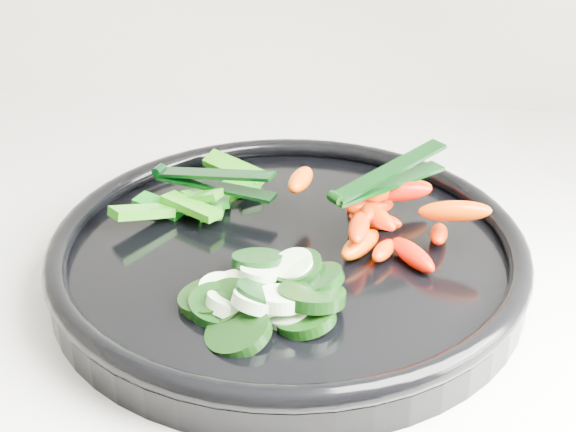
# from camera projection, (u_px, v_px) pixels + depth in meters

# --- Properties ---
(veggie_tray) EXTENTS (0.49, 0.49, 0.04)m
(veggie_tray) POSITION_uv_depth(u_px,v_px,m) (288.00, 254.00, 0.63)
(veggie_tray) COLOR black
(veggie_tray) RESTS_ON counter
(cucumber_pile) EXTENTS (0.13, 0.13, 0.04)m
(cucumber_pile) POSITION_uv_depth(u_px,v_px,m) (259.00, 297.00, 0.56)
(cucumber_pile) COLOR black
(cucumber_pile) RESTS_ON veggie_tray
(carrot_pile) EXTENTS (0.16, 0.16, 0.05)m
(carrot_pile) POSITION_uv_depth(u_px,v_px,m) (381.00, 210.00, 0.65)
(carrot_pile) COLOR #F06000
(carrot_pile) RESTS_ON veggie_tray
(pepper_pile) EXTENTS (0.12, 0.13, 0.04)m
(pepper_pile) POSITION_uv_depth(u_px,v_px,m) (203.00, 197.00, 0.69)
(pepper_pile) COLOR #1C740B
(pepper_pile) RESTS_ON veggie_tray
(tong_carrot) EXTENTS (0.09, 0.09, 0.02)m
(tong_carrot) POSITION_uv_depth(u_px,v_px,m) (386.00, 178.00, 0.63)
(tong_carrot) COLOR black
(tong_carrot) RESTS_ON carrot_pile
(tong_pepper) EXTENTS (0.11, 0.05, 0.02)m
(tong_pepper) POSITION_uv_depth(u_px,v_px,m) (211.00, 179.00, 0.68)
(tong_pepper) COLOR black
(tong_pepper) RESTS_ON pepper_pile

